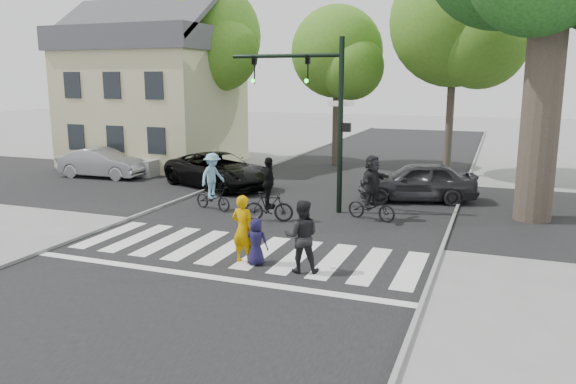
{
  "coord_description": "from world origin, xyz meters",
  "views": [
    {
      "loc": [
        6.34,
        -12.37,
        4.65
      ],
      "look_at": [
        0.5,
        3.0,
        1.3
      ],
      "focal_mm": 35.0,
      "sensor_mm": 36.0,
      "label": 1
    }
  ],
  "objects_px": {
    "pedestrian_adult": "(302,236)",
    "cyclist_left": "(213,185)",
    "pedestrian_woman": "(243,229)",
    "cyclist_right": "(372,191)",
    "car_suv": "(219,170)",
    "car_grey": "(417,182)",
    "traffic_signal": "(317,100)",
    "car_silver": "(102,163)",
    "cyclist_mid": "(269,195)",
    "pedestrian_child": "(256,242)"
  },
  "relations": [
    {
      "from": "cyclist_right",
      "to": "cyclist_left",
      "type": "bearing_deg",
      "value": -174.25
    },
    {
      "from": "cyclist_right",
      "to": "car_grey",
      "type": "bearing_deg",
      "value": 74.63
    },
    {
      "from": "pedestrian_woman",
      "to": "cyclist_mid",
      "type": "bearing_deg",
      "value": -68.35
    },
    {
      "from": "cyclist_left",
      "to": "cyclist_right",
      "type": "height_order",
      "value": "cyclist_right"
    },
    {
      "from": "cyclist_left",
      "to": "car_silver",
      "type": "relative_size",
      "value": 0.49
    },
    {
      "from": "traffic_signal",
      "to": "cyclist_left",
      "type": "bearing_deg",
      "value": -161.41
    },
    {
      "from": "pedestrian_adult",
      "to": "cyclist_left",
      "type": "height_order",
      "value": "cyclist_left"
    },
    {
      "from": "pedestrian_child",
      "to": "car_grey",
      "type": "height_order",
      "value": "car_grey"
    },
    {
      "from": "cyclist_mid",
      "to": "car_silver",
      "type": "height_order",
      "value": "cyclist_mid"
    },
    {
      "from": "cyclist_right",
      "to": "car_silver",
      "type": "bearing_deg",
      "value": 165.67
    },
    {
      "from": "cyclist_mid",
      "to": "pedestrian_adult",
      "type": "bearing_deg",
      "value": -58.13
    },
    {
      "from": "pedestrian_adult",
      "to": "car_suv",
      "type": "distance_m",
      "value": 11.33
    },
    {
      "from": "traffic_signal",
      "to": "cyclist_right",
      "type": "xyz_separation_m",
      "value": [
        2.13,
        -0.61,
        -2.93
      ]
    },
    {
      "from": "cyclist_right",
      "to": "cyclist_mid",
      "type": "bearing_deg",
      "value": -156.63
    },
    {
      "from": "pedestrian_woman",
      "to": "pedestrian_child",
      "type": "bearing_deg",
      "value": 178.95
    },
    {
      "from": "pedestrian_woman",
      "to": "pedestrian_adult",
      "type": "xyz_separation_m",
      "value": [
        1.62,
        -0.14,
        0.01
      ]
    },
    {
      "from": "car_silver",
      "to": "cyclist_left",
      "type": "bearing_deg",
      "value": -119.68
    },
    {
      "from": "traffic_signal",
      "to": "car_suv",
      "type": "bearing_deg",
      "value": 152.81
    },
    {
      "from": "cyclist_mid",
      "to": "cyclist_left",
      "type": "bearing_deg",
      "value": 162.4
    },
    {
      "from": "pedestrian_child",
      "to": "cyclist_mid",
      "type": "relative_size",
      "value": 0.57
    },
    {
      "from": "pedestrian_woman",
      "to": "pedestrian_adult",
      "type": "height_order",
      "value": "pedestrian_adult"
    },
    {
      "from": "pedestrian_adult",
      "to": "car_suv",
      "type": "relative_size",
      "value": 0.33
    },
    {
      "from": "pedestrian_child",
      "to": "cyclist_right",
      "type": "bearing_deg",
      "value": -112.87
    },
    {
      "from": "cyclist_left",
      "to": "car_suv",
      "type": "bearing_deg",
      "value": 114.62
    },
    {
      "from": "pedestrian_adult",
      "to": "cyclist_mid",
      "type": "bearing_deg",
      "value": -75.82
    },
    {
      "from": "pedestrian_adult",
      "to": "cyclist_right",
      "type": "bearing_deg",
      "value": -112.49
    },
    {
      "from": "car_grey",
      "to": "pedestrian_child",
      "type": "bearing_deg",
      "value": -31.83
    },
    {
      "from": "pedestrian_child",
      "to": "cyclist_mid",
      "type": "height_order",
      "value": "cyclist_mid"
    },
    {
      "from": "car_suv",
      "to": "traffic_signal",
      "type": "bearing_deg",
      "value": -93.56
    },
    {
      "from": "traffic_signal",
      "to": "pedestrian_adult",
      "type": "height_order",
      "value": "traffic_signal"
    },
    {
      "from": "cyclist_right",
      "to": "car_grey",
      "type": "relative_size",
      "value": 0.49
    },
    {
      "from": "cyclist_mid",
      "to": "car_silver",
      "type": "relative_size",
      "value": 0.51
    },
    {
      "from": "car_silver",
      "to": "cyclist_mid",
      "type": "bearing_deg",
      "value": -117.67
    },
    {
      "from": "pedestrian_child",
      "to": "car_grey",
      "type": "xyz_separation_m",
      "value": [
        2.69,
        9.08,
        0.15
      ]
    },
    {
      "from": "cyclist_right",
      "to": "pedestrian_adult",
      "type": "bearing_deg",
      "value": -94.81
    },
    {
      "from": "pedestrian_child",
      "to": "cyclist_mid",
      "type": "distance_m",
      "value": 4.44
    },
    {
      "from": "pedestrian_adult",
      "to": "car_grey",
      "type": "xyz_separation_m",
      "value": [
        1.44,
        9.16,
        -0.14
      ]
    },
    {
      "from": "traffic_signal",
      "to": "cyclist_right",
      "type": "distance_m",
      "value": 3.67
    },
    {
      "from": "cyclist_right",
      "to": "car_suv",
      "type": "height_order",
      "value": "cyclist_right"
    },
    {
      "from": "pedestrian_woman",
      "to": "car_suv",
      "type": "xyz_separation_m",
      "value": [
        -5.31,
        8.82,
        -0.14
      ]
    },
    {
      "from": "traffic_signal",
      "to": "pedestrian_adult",
      "type": "xyz_separation_m",
      "value": [
        1.66,
        -6.25,
        -3.01
      ]
    },
    {
      "from": "car_suv",
      "to": "pedestrian_adult",
      "type": "bearing_deg",
      "value": -118.64
    },
    {
      "from": "cyclist_mid",
      "to": "car_suv",
      "type": "bearing_deg",
      "value": 132.41
    },
    {
      "from": "pedestrian_adult",
      "to": "cyclist_right",
      "type": "xyz_separation_m",
      "value": [
        0.47,
        5.64,
        0.08
      ]
    },
    {
      "from": "pedestrian_child",
      "to": "car_silver",
      "type": "height_order",
      "value": "car_silver"
    },
    {
      "from": "car_suv",
      "to": "car_grey",
      "type": "xyz_separation_m",
      "value": [
        8.38,
        0.2,
        0.01
      ]
    },
    {
      "from": "traffic_signal",
      "to": "pedestrian_adult",
      "type": "relative_size",
      "value": 3.35
    },
    {
      "from": "pedestrian_child",
      "to": "car_suv",
      "type": "bearing_deg",
      "value": -63.04
    },
    {
      "from": "traffic_signal",
      "to": "cyclist_mid",
      "type": "relative_size",
      "value": 2.81
    },
    {
      "from": "traffic_signal",
      "to": "cyclist_left",
      "type": "height_order",
      "value": "traffic_signal"
    }
  ]
}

